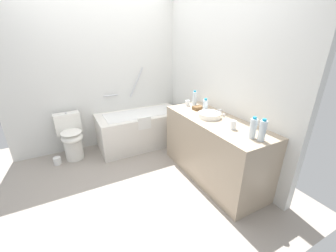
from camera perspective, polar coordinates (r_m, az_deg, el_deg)
The scene contains 16 objects.
ground_plane at distance 3.08m, azimuth -10.08°, elevation -13.49°, with size 3.67×3.67×0.00m, color #9E9389.
wall_back_tiled at distance 3.78m, azimuth -17.72°, elevation 13.71°, with size 3.07×0.10×2.56m, color silver.
wall_right_mirror at distance 3.21m, azimuth 12.91°, elevation 12.74°, with size 0.10×2.85×2.56m, color silver.
bathtub at distance 3.79m, azimuth -7.40°, elevation -0.53°, with size 1.49×0.71×1.34m.
toilet at distance 3.65m, azimuth -24.96°, elevation -2.78°, with size 0.40×0.52×0.73m.
vanity_counter at distance 2.91m, azimuth 12.28°, elevation -6.09°, with size 0.60×1.58×0.85m, color tan.
sink_basin at distance 2.78m, azimuth 11.33°, elevation 2.97°, with size 0.30×0.30×0.07m, color white.
sink_faucet at distance 2.89m, azimuth 14.10°, elevation 3.55°, with size 0.11×0.15×0.08m.
water_bottle_0 at distance 3.17m, azimuth 7.28°, elevation 7.28°, with size 0.07×0.07×0.25m.
water_bottle_1 at distance 2.27m, azimuth 24.47°, elevation -1.16°, with size 0.07×0.07×0.24m.
water_bottle_2 at distance 2.30m, azimuth 22.27°, elevation -0.58°, with size 0.07×0.07×0.23m.
water_bottle_3 at distance 2.95m, azimuth 10.18°, elevation 5.43°, with size 0.07×0.07×0.20m.
drinking_glass_0 at distance 3.24m, azimuth 5.38°, elevation 6.30°, with size 0.07×0.07×0.08m, color white.
drinking_glass_1 at distance 2.47m, azimuth 17.44°, elevation 0.28°, with size 0.06×0.06×0.10m, color white.
amenity_basket at distance 3.07m, azimuth 8.16°, elevation 4.93°, with size 0.14×0.10×0.05m, color brown.
toilet_paper_roll at distance 3.70m, azimuth -28.06°, elevation -8.42°, with size 0.11×0.11×0.12m, color white.
Camera 1 is at (-0.67, -2.41, 1.81)m, focal length 22.23 mm.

